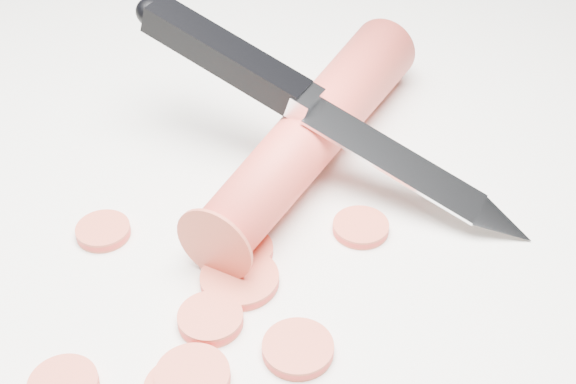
{
  "coord_description": "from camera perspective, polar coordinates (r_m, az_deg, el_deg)",
  "views": [
    {
      "loc": [
        0.01,
        -0.34,
        0.31
      ],
      "look_at": [
        0.04,
        -0.0,
        0.02
      ],
      "focal_mm": 50.0,
      "sensor_mm": 36.0,
      "label": 1
    }
  ],
  "objects": [
    {
      "name": "ground",
      "position": [
        0.46,
        -5.13,
        -1.92
      ],
      "size": [
        2.4,
        2.4,
        0.0
      ],
      "primitive_type": "plane",
      "color": "silver",
      "rests_on": "ground"
    },
    {
      "name": "carrot",
      "position": [
        0.48,
        1.79,
        4.34
      ],
      "size": [
        0.16,
        0.21,
        0.04
      ],
      "primitive_type": "cylinder",
      "rotation": [
        1.57,
        0.0,
        -0.58
      ],
      "color": "red",
      "rests_on": "ground"
    },
    {
      "name": "carrot_slice_2",
      "position": [
        0.42,
        -3.46,
        -6.2
      ],
      "size": [
        0.04,
        0.04,
        0.01
      ],
      "primitive_type": "cylinder",
      "color": "#C84630",
      "rests_on": "ground"
    },
    {
      "name": "carrot_slice_3",
      "position": [
        0.38,
        -6.81,
        -12.92
      ],
      "size": [
        0.03,
        0.03,
        0.01
      ],
      "primitive_type": "cylinder",
      "color": "#C84630",
      "rests_on": "ground"
    },
    {
      "name": "carrot_slice_4",
      "position": [
        0.45,
        5.2,
        -2.52
      ],
      "size": [
        0.03,
        0.03,
        0.01
      ],
      "primitive_type": "cylinder",
      "color": "#C84630",
      "rests_on": "ground"
    },
    {
      "name": "carrot_slice_5",
      "position": [
        0.43,
        -3.21,
        -4.15
      ],
      "size": [
        0.03,
        0.03,
        0.01
      ],
      "primitive_type": "cylinder",
      "color": "#C84630",
      "rests_on": "ground"
    },
    {
      "name": "carrot_slice_6",
      "position": [
        0.39,
        0.71,
        -11.09
      ],
      "size": [
        0.03,
        0.03,
        0.01
      ],
      "primitive_type": "cylinder",
      "color": "#C84630",
      "rests_on": "ground"
    },
    {
      "name": "carrot_slice_7",
      "position": [
        0.46,
        -13.01,
        -2.72
      ],
      "size": [
        0.03,
        0.03,
        0.01
      ],
      "primitive_type": "cylinder",
      "color": "#C84630",
      "rests_on": "ground"
    },
    {
      "name": "carrot_slice_8",
      "position": [
        0.4,
        -5.54,
        -8.98
      ],
      "size": [
        0.03,
        0.03,
        0.01
      ],
      "primitive_type": "cylinder",
      "color": "#C84630",
      "rests_on": "ground"
    },
    {
      "name": "kitchen_knife",
      "position": [
        0.46,
        2.82,
        5.81
      ],
      "size": [
        0.23,
        0.17,
        0.09
      ],
      "primitive_type": null,
      "color": "silver",
      "rests_on": "ground"
    }
  ]
}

